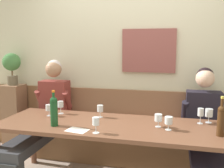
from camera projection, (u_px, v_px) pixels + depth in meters
room_wall_back at (129, 55)px, 3.54m from camera, size 6.80×0.12×2.80m
wood_wainscot_panel at (127, 123)px, 3.63m from camera, size 6.80×0.03×0.93m
wall_bench at (124, 141)px, 3.46m from camera, size 2.74×0.42×0.94m
dining_table at (112, 130)px, 2.74m from camera, size 2.44×0.83×0.72m
person_center_right_seat at (44, 115)px, 3.31m from camera, size 0.49×1.28×1.34m
person_right_seat at (206, 130)px, 2.83m from camera, size 0.51×1.28×1.28m
wine_bottle_clear_water at (221, 119)px, 2.35m from camera, size 0.07×0.07×0.37m
wine_bottle_green_tall at (54, 110)px, 2.64m from camera, size 0.08×0.08×0.37m
wine_glass_center_front at (169, 121)px, 2.52m from camera, size 0.08×0.08×0.13m
wine_glass_right_end at (96, 122)px, 2.43m from camera, size 0.07×0.07×0.15m
wine_glass_center_rear at (209, 113)px, 2.76m from camera, size 0.08×0.08×0.15m
wine_glass_near_bucket at (61, 105)px, 3.12m from camera, size 0.07×0.07×0.15m
wine_glass_mid_right at (49, 108)px, 3.03m from camera, size 0.08×0.08×0.13m
wine_glass_left_end at (100, 109)px, 2.96m from camera, size 0.07×0.07×0.14m
wine_glass_mid_left at (201, 113)px, 2.72m from camera, size 0.06×0.06×0.17m
wine_glass_by_bottle at (158, 118)px, 2.62m from camera, size 0.08×0.08×0.13m
tasting_sheet_left_guest at (77, 130)px, 2.53m from camera, size 0.23×0.19×0.00m
corner_pedestal at (15, 117)px, 3.86m from camera, size 0.28×0.28×0.96m
potted_plant at (12, 65)px, 3.74m from camera, size 0.25×0.25×0.46m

